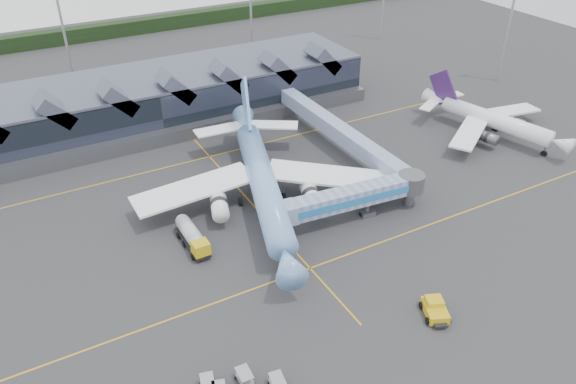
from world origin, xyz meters
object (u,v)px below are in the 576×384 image
regional_jet (490,119)px  main_airliner (262,178)px  fuel_truck (192,235)px  jet_bridge (362,195)px  pushback_tug (435,309)px

regional_jet → main_airliner: bearing=166.2°
main_airliner → fuel_truck: (-13.85, -5.37, -2.75)m
jet_bridge → pushback_tug: 22.32m
jet_bridge → pushback_tug: size_ratio=4.82×
main_airliner → pushback_tug: bearing=-60.1°
main_airliner → pushback_tug: size_ratio=9.15×
main_airliner → pushback_tug: (7.09, -32.77, -3.55)m
jet_bridge → fuel_truck: size_ratio=2.67×
main_airliner → regional_jet: (49.47, 0.05, -1.07)m
main_airliner → jet_bridge: 15.94m
regional_jet → fuel_truck: regional_jet is taller
main_airliner → regional_jet: size_ratio=1.49×
pushback_tug → fuel_truck: bearing=150.7°
main_airliner → jet_bridge: size_ratio=1.90×
fuel_truck → main_airliner: bearing=20.6°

